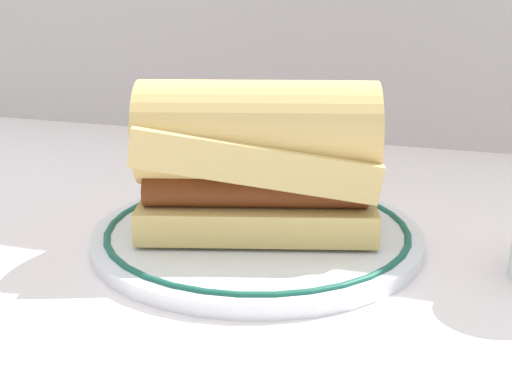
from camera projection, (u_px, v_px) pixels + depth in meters
ground_plane at (252, 249)px, 0.59m from camera, size 1.50×1.50×0.00m
plate at (256, 234)px, 0.60m from camera, size 0.28×0.28×0.01m
sausage_sandwich at (256, 157)px, 0.58m from camera, size 0.21×0.15×0.12m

